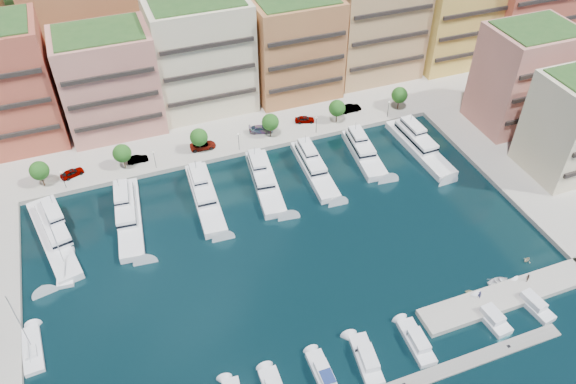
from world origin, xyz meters
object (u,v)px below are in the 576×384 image
yacht_2 (204,194)px  person_1 (527,278)px  cruiser_5 (366,360)px  yacht_6 (418,144)px  lamppost_0 (63,177)px  yacht_1 (128,214)px  cruiser_9 (531,303)px  tree_3 (270,122)px  car_5 (351,108)px  tree_5 (399,95)px  person_0 (480,294)px  tree_4 (337,108)px  lamppost_4 (389,107)px  car_2 (203,145)px  yacht_5 (363,151)px  tender_1 (469,292)px  tender_3 (527,260)px  cruiser_8 (490,317)px  yacht_0 (53,233)px  sailboat_1 (32,351)px  sailboat_2 (66,268)px  lamppost_1 (154,157)px  car_3 (261,129)px  tree_0 (39,171)px  car_0 (72,173)px  tender_2 (498,282)px  car_1 (138,159)px  yacht_3 (264,178)px  tree_2 (199,137)px  car_4 (305,119)px  tree_1 (122,153)px  cruiser_6 (417,342)px

yacht_2 → person_1: size_ratio=13.58×
cruiser_5 → yacht_6: bearing=51.8°
lamppost_0 → person_1: (70.27, -52.01, -2.05)m
yacht_1 → cruiser_9: bearing=-36.9°
tree_3 → car_5: bearing=8.0°
tree_5 → cruiser_9: 58.74m
person_0 → tree_4: bearing=-16.7°
lamppost_4 → car_2: 43.37m
yacht_5 → tender_1: (-0.24, -40.21, -0.82)m
tender_3 → person_0: person_0 is taller
cruiser_8 → yacht_2: bearing=128.8°
yacht_0 → sailboat_1: size_ratio=1.77×
tree_5 → lamppost_4: size_ratio=1.35×
car_5 → yacht_6: bearing=-156.3°
yacht_2 → sailboat_2: 28.54m
tree_4 → yacht_5: 12.81m
lamppost_1 → cruiser_5: size_ratio=0.46×
yacht_0 → car_3: size_ratio=4.33×
tree_0 → car_0: size_ratio=1.20×
yacht_6 → car_5: bearing=114.8°
tender_3 → car_2: size_ratio=0.28×
tree_4 → tree_3: bearing=180.0°
tender_2 → car_1: size_ratio=0.88×
lamppost_0 → tree_3: bearing=3.0°
yacht_3 → car_2: (-8.93, 14.55, 0.56)m
tree_2 → lamppost_1: (-10.00, -2.30, -0.92)m
yacht_3 → car_4: 22.43m
tree_3 → cruiser_8: bearing=-74.1°
tree_4 → tree_1: bearing=180.0°
lamppost_0 → yacht_5: (60.73, -9.99, -2.62)m
tree_1 → yacht_1: size_ratio=0.26×
cruiser_9 → sailboat_1: size_ratio=0.66×
cruiser_6 → person_0: person_0 is taller
lamppost_0 → yacht_6: (73.05, -12.10, -2.62)m
tree_0 → yacht_2: tree_0 is taller
lamppost_1 → sailboat_2: (-19.68, -21.27, -3.51)m
yacht_0 → cruiser_5: bearing=-45.8°
yacht_3 → car_5: size_ratio=4.04×
yacht_6 → person_0: 41.92m
tree_2 → car_0: (-26.47, 1.08, -2.94)m
lamppost_4 → yacht_3: bearing=-161.6°
tree_0 → yacht_3: (41.73, -13.68, -3.53)m
car_2 → cruiser_8: bearing=-147.5°
yacht_0 → person_0: yacht_0 is taller
tree_5 → yacht_1: size_ratio=0.26×
tree_5 → car_5: bearing=165.0°
yacht_0 → cruiser_6: (50.42, -43.08, -0.66)m
yacht_2 → tender_2: bearing=-43.1°
tender_2 → car_1: (-51.44, 53.53, 1.32)m
tree_1 → yacht_2: tree_1 is taller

